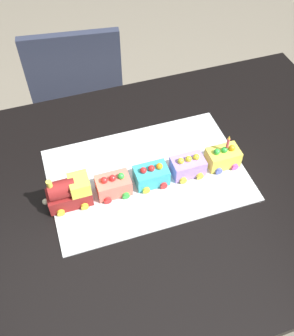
{
  "coord_description": "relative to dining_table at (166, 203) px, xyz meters",
  "views": [
    {
      "loc": [
        -0.29,
        -0.68,
        1.69
      ],
      "look_at": [
        -0.05,
        0.05,
        0.77
      ],
      "focal_mm": 41.76,
      "sensor_mm": 36.0,
      "label": 1
    }
  ],
  "objects": [
    {
      "name": "ground_plane",
      "position": [
        0.0,
        0.0,
        -0.63
      ],
      "size": [
        8.0,
        8.0,
        0.0
      ],
      "primitive_type": "plane",
      "color": "gray"
    },
    {
      "name": "dining_table",
      "position": [
        0.0,
        0.0,
        0.0
      ],
      "size": [
        1.4,
        1.0,
        0.74
      ],
      "color": "black",
      "rests_on": "ground"
    },
    {
      "name": "chair",
      "position": [
        -0.14,
        0.83,
        -0.16
      ],
      "size": [
        0.45,
        0.45,
        0.86
      ],
      "rotation": [
        0.0,
        0.0,
        3.0
      ],
      "color": "#2D3347",
      "rests_on": "ground"
    },
    {
      "name": "cake_board",
      "position": [
        -0.05,
        0.05,
        0.11
      ],
      "size": [
        0.6,
        0.4,
        0.0
      ],
      "primitive_type": "cube",
      "color": "silver",
      "rests_on": "dining_table"
    },
    {
      "name": "cake_locomotive",
      "position": [
        -0.29,
        0.02,
        0.16
      ],
      "size": [
        0.14,
        0.08,
        0.12
      ],
      "color": "maroon",
      "rests_on": "cake_board"
    },
    {
      "name": "cake_car_tanker_coral",
      "position": [
        -0.16,
        0.02,
        0.14
      ],
      "size": [
        0.1,
        0.08,
        0.07
      ],
      "color": "#F27260",
      "rests_on": "cake_board"
    },
    {
      "name": "cake_car_flatbed_turquoise",
      "position": [
        -0.05,
        0.02,
        0.14
      ],
      "size": [
        0.1,
        0.08,
        0.07
      ],
      "color": "#38B7C6",
      "rests_on": "cake_board"
    },
    {
      "name": "cake_car_hopper_lavender",
      "position": [
        0.07,
        0.02,
        0.14
      ],
      "size": [
        0.1,
        0.08,
        0.07
      ],
      "color": "#AD84E0",
      "rests_on": "cake_board"
    },
    {
      "name": "cake_car_caboose_lemon",
      "position": [
        0.19,
        0.02,
        0.14
      ],
      "size": [
        0.1,
        0.08,
        0.07
      ],
      "color": "#F4E04C",
      "rests_on": "cake_board"
    },
    {
      "name": "birthday_candle",
      "position": [
        0.2,
        0.02,
        0.21
      ],
      "size": [
        0.01,
        0.01,
        0.05
      ],
      "color": "#F24C59",
      "rests_on": "cake_car_caboose_lemon"
    }
  ]
}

